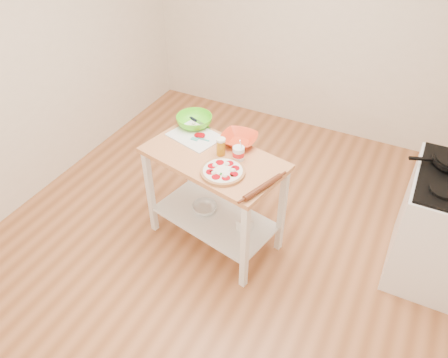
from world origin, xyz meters
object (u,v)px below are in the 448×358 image
pizza (223,171)px  beer_pint (221,147)px  gas_stove (448,229)px  shelf_bin (245,225)px  knife (196,121)px  rolling_pin (263,187)px  green_bowl (194,121)px  prep_island (214,182)px  shelf_glass_bowl (205,208)px  orange_bowl (239,139)px  yogurt_tub (238,153)px  spatula (199,139)px  cutting_board (195,136)px

pizza → beer_pint: bearing=120.8°
gas_stove → shelf_bin: (-1.47, -0.52, -0.16)m
pizza → knife: bearing=134.9°
gas_stove → rolling_pin: (-1.27, -0.69, 0.45)m
shelf_bin → pizza: bearing=-136.3°
green_bowl → beer_pint: size_ratio=2.11×
prep_island → pizza: bearing=-44.1°
green_bowl → shelf_glass_bowl: green_bowl is taller
orange_bowl → shelf_bin: (0.20, -0.27, -0.62)m
shelf_glass_bowl → green_bowl: bearing=129.3°
orange_bowl → yogurt_tub: yogurt_tub is taller
spatula → rolling_pin: 0.76m
pizza → orange_bowl: bearing=98.8°
spatula → yogurt_tub: (0.39, -0.08, 0.04)m
beer_pint → yogurt_tub: size_ratio=0.73×
beer_pint → cutting_board: bearing=157.0°
yogurt_tub → rolling_pin: bearing=-38.8°
prep_island → gas_stove: gas_stove is taller
prep_island → orange_bowl: (0.10, 0.25, 0.29)m
cutting_board → pizza: bearing=-22.7°
yogurt_tub → shelf_bin: bearing=-34.3°
gas_stove → pizza: gas_stove is taller
yogurt_tub → shelf_bin: (0.11, -0.07, -0.64)m
prep_island → gas_stove: size_ratio=1.08×
gas_stove → shelf_bin: gas_stove is taller
green_bowl → orange_bowl: bearing=-8.4°
knife → beer_pint: (0.40, -0.32, 0.06)m
prep_island → yogurt_tub: bearing=15.6°
spatula → knife: size_ratio=0.57×
gas_stove → cutting_board: gas_stove is taller
beer_pint → gas_stove: bearing=14.5°
beer_pint → rolling_pin: bearing=-28.2°
gas_stove → beer_pint: (-1.72, -0.45, 0.50)m
knife → yogurt_tub: 0.64m
cutting_board → shelf_bin: (0.56, -0.20, -0.60)m
pizza → cutting_board: size_ratio=0.71×
cutting_board → orange_bowl: 0.37m
orange_bowl → beer_pint: (-0.06, -0.20, 0.04)m
pizza → rolling_pin: 0.33m
prep_island → cutting_board: size_ratio=2.57×
yogurt_tub → knife: bearing=149.9°
spatula → green_bowl: green_bowl is taller
shelf_bin → orange_bowl: bearing=126.1°
cutting_board → yogurt_tub: (0.45, -0.13, 0.05)m
orange_bowl → green_bowl: green_bowl is taller
rolling_pin → shelf_glass_bowl: size_ratio=1.68×
knife → rolling_pin: rolling_pin is taller
cutting_board → shelf_bin: cutting_board is taller
shelf_glass_bowl → shelf_bin: size_ratio=2.06×
pizza → beer_pint: (-0.12, 0.20, 0.06)m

